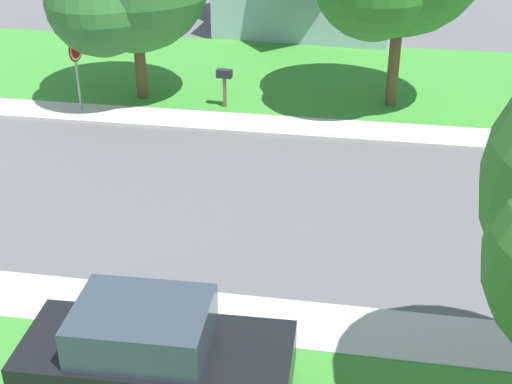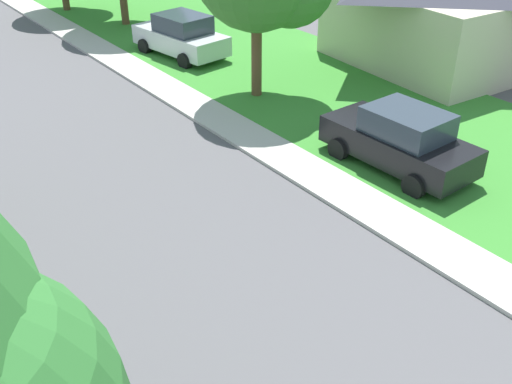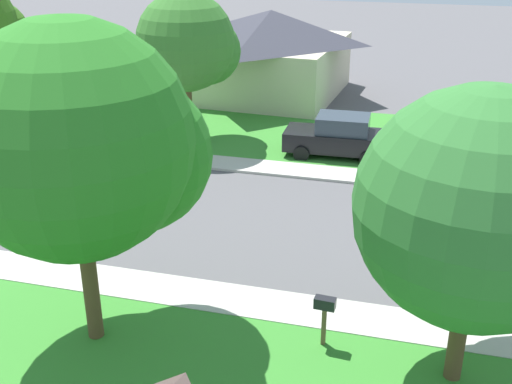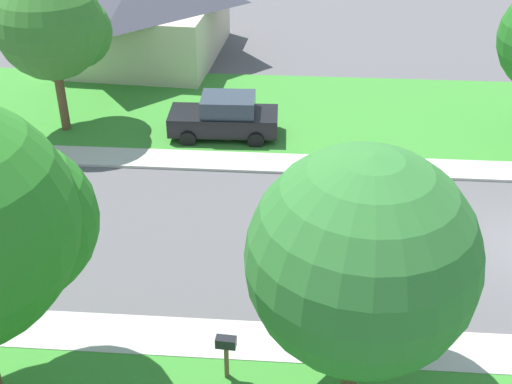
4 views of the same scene
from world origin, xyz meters
name	(u,v)px [view 1 (image 1 of 4)]	position (x,y,z in m)	size (l,w,h in m)	color
sidewalk_east	(267,322)	(4.70, 12.00, 0.05)	(1.40, 56.00, 0.10)	#B7B2A8
sidewalk_west	(315,128)	(-4.70, 12.00, 0.05)	(1.40, 56.00, 0.10)	#B7B2A8
lawn_west	(327,78)	(-9.40, 12.00, 0.04)	(8.00, 56.00, 0.08)	#38842D
stop_sign_far_corner	(76,55)	(-4.88, 4.59, 1.89)	(0.91, 0.91, 2.77)	#9E9EA3
car_black_across_road	(153,354)	(6.83, 10.50, 0.87)	(2.14, 4.35, 1.76)	black
mailbox	(224,79)	(-5.93, 8.99, 1.01)	(0.27, 0.50, 1.31)	brown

